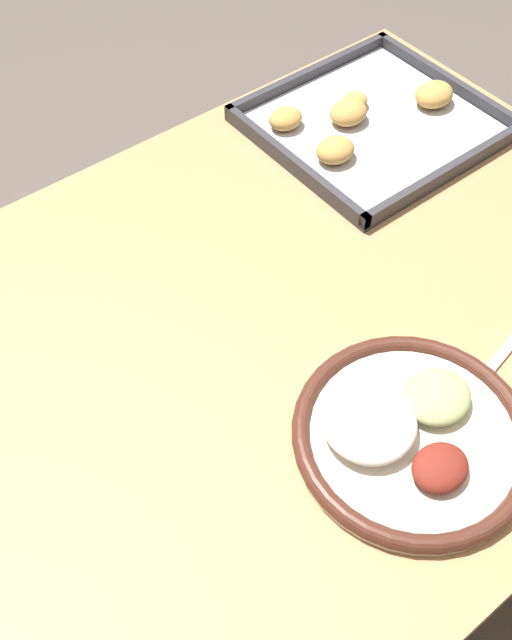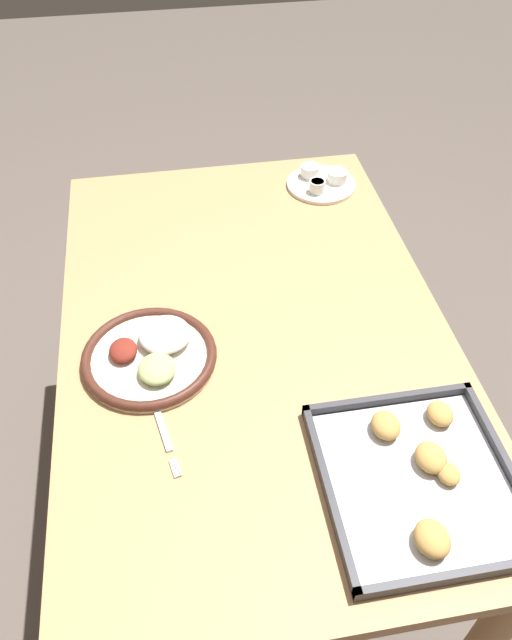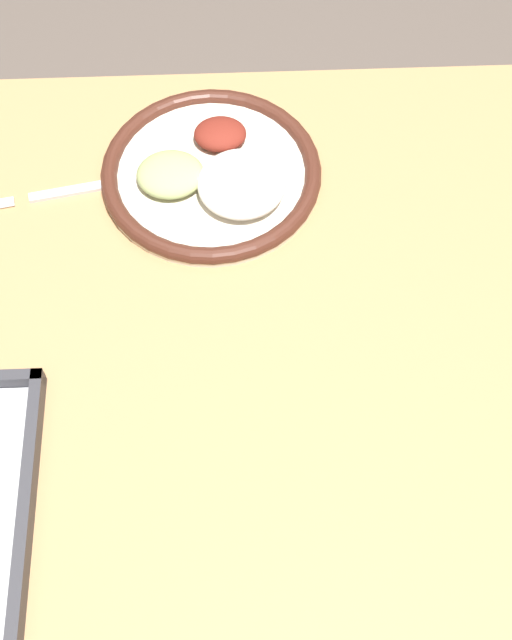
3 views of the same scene
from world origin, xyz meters
name	(u,v)px [view 2 (image 2 of 3)]	position (x,y,z in m)	size (l,w,h in m)	color
ground_plane	(255,498)	(0.00, 0.00, 0.00)	(8.00, 8.00, 0.00)	#564C44
dining_table	(255,358)	(0.00, 0.00, 0.61)	(1.23, 0.79, 0.71)	#AD7F51
dinner_plate	(151,354)	(0.06, -0.21, 0.73)	(0.26, 0.26, 0.05)	beige
fork	(161,424)	(0.22, -0.20, 0.72)	(0.20, 0.05, 0.00)	silver
saucer_plate	(322,181)	(-0.47, 0.26, 0.73)	(0.18, 0.18, 0.04)	white
baking_tray	(420,476)	(0.40, 0.21, 0.73)	(0.34, 0.31, 0.04)	#333338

